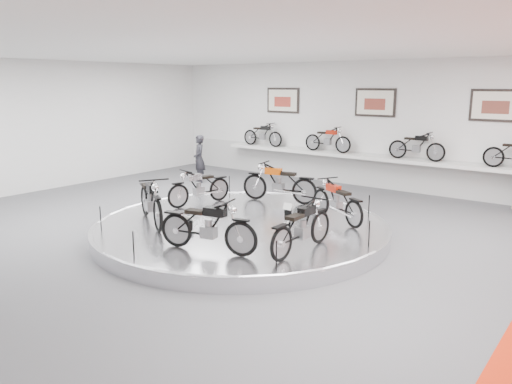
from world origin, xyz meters
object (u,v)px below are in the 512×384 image
Objects in this scene: bike_c at (199,187)px; visitor at (199,159)px; bike_a at (337,201)px; bike_f at (302,227)px; bike_b at (279,183)px; display_platform at (241,229)px; bike_e at (208,226)px; bike_d at (151,199)px; shelf at (369,157)px.

visitor is at bearing -124.34° from bike_c.
bike_a reaches higher than bike_c.
bike_a is 2.28m from bike_f.
bike_b is at bearing 146.65° from bike_c.
bike_c is at bearing -11.65° from visitor.
display_platform is 3.86× the size of bike_e.
bike_d is 6.19m from visitor.
bike_a is at bearing 149.01° from bike_b.
bike_a is 0.87× the size of bike_d.
visitor reaches higher than bike_c.
bike_a is 2.17m from bike_b.
shelf reaches higher than display_platform.
bike_f is at bearing -73.77° from shelf.
bike_e is at bearing -10.58° from visitor.
display_platform is at bearing 69.20° from bike_d.
visitor is (-3.48, 5.12, -0.03)m from bike_d.
bike_f is at bearing 35.75° from bike_d.
bike_a is 3.35m from bike_e.
visitor is (-6.59, 2.51, 0.04)m from bike_a.
bike_d is (-3.11, -2.60, 0.07)m from bike_a.
bike_e is at bearing 127.63° from bike_f.
bike_c is at bearing 130.93° from bike_d.
bike_c is 0.94× the size of bike_e.
bike_a is at bearing 13.61° from visitor.
bike_d is (-1.06, -3.32, 0.02)m from bike_b.
display_platform is 2.13m from bike_e.
bike_f is at bearing 23.50° from bike_e.
bike_f reaches higher than display_platform.
display_platform is at bearing 98.41° from bike_e.
bike_d is 2.36m from bike_e.
display_platform is at bearing 68.31° from bike_f.
shelf is at bearing 90.00° from display_platform.
bike_d is 1.08× the size of bike_e.
bike_c is at bearing 122.49° from bike_e.
bike_a is at bearing 40.33° from display_platform.
bike_c is 1.93m from bike_d.
bike_f is 8.53m from visitor.
visitor reaches higher than bike_b.
bike_d is (0.37, -1.89, 0.07)m from bike_c.
bike_b is at bearing 12.89° from visitor.
bike_d is at bearing 23.02° from bike_c.
bike_a is 0.90× the size of bike_b.
bike_d is at bearing -21.32° from visitor.
bike_a is at bearing 13.09° from bike_f.
bike_a is at bearing 113.40° from bike_c.
visitor reaches higher than bike_a.
visitor is at bearing 56.63° from bike_f.
bike_b is (-0.44, 2.08, 0.66)m from display_platform.
visitor is (-7.09, 4.73, 0.03)m from bike_f.
bike_f is (0.50, -2.22, 0.01)m from bike_a.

